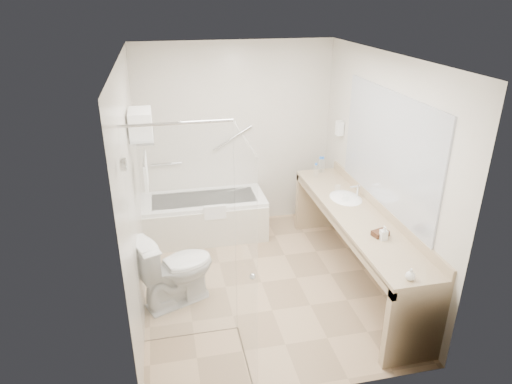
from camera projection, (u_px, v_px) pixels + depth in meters
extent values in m
plane|color=tan|center=(261.00, 282.00, 5.21)|extent=(3.20, 3.20, 0.00)
cube|color=white|center=(263.00, 56.00, 4.20)|extent=(2.60, 3.20, 0.10)
cube|color=beige|center=(236.00, 137.00, 6.13)|extent=(2.60, 0.10, 2.50)
cube|color=beige|center=(311.00, 265.00, 3.27)|extent=(2.60, 0.10, 2.50)
cube|color=beige|center=(132.00, 192.00, 4.45)|extent=(0.10, 3.20, 2.50)
cube|color=beige|center=(379.00, 172.00, 4.95)|extent=(0.10, 3.20, 2.50)
cube|color=white|center=(205.00, 217.00, 6.12)|extent=(1.60, 0.70, 0.55)
cube|color=beige|center=(208.00, 231.00, 5.81)|extent=(1.60, 0.02, 0.50)
cube|color=white|center=(215.00, 212.00, 5.73)|extent=(0.28, 0.06, 0.18)
cylinder|color=silver|center=(166.00, 164.00, 6.04)|extent=(0.40, 0.03, 0.03)
cylinder|color=silver|center=(233.00, 138.00, 6.09)|extent=(0.53, 0.03, 0.33)
cube|color=silver|center=(185.00, 240.00, 3.99)|extent=(0.90, 0.01, 2.10)
cube|color=silver|center=(245.00, 261.00, 3.68)|extent=(0.02, 0.90, 2.10)
cylinder|color=silver|center=(177.00, 123.00, 3.57)|extent=(0.90, 0.02, 0.02)
sphere|color=silver|center=(253.00, 277.00, 3.57)|extent=(0.05, 0.05, 0.05)
cylinder|color=silver|center=(123.00, 165.00, 3.15)|extent=(0.04, 0.10, 0.10)
cube|color=silver|center=(142.00, 137.00, 4.61)|extent=(0.24, 0.55, 0.02)
cylinder|color=silver|center=(144.00, 157.00, 4.70)|extent=(0.02, 0.55, 0.02)
cube|color=white|center=(146.00, 172.00, 4.76)|extent=(0.03, 0.42, 0.32)
cube|color=white|center=(141.00, 131.00, 4.59)|extent=(0.22, 0.40, 0.08)
cube|color=white|center=(141.00, 123.00, 4.55)|extent=(0.22, 0.40, 0.08)
cube|color=white|center=(140.00, 114.00, 4.52)|extent=(0.22, 0.40, 0.08)
cube|color=tan|center=(357.00, 215.00, 4.94)|extent=(0.55, 2.70, 0.05)
cube|color=tan|center=(380.00, 207.00, 4.96)|extent=(0.03, 2.70, 0.10)
cube|color=tan|center=(335.00, 222.00, 4.91)|extent=(0.04, 2.70, 0.08)
cube|color=tan|center=(414.00, 326.00, 3.94)|extent=(0.55, 0.08, 0.80)
cube|color=tan|center=(316.00, 201.00, 6.28)|extent=(0.55, 0.08, 0.80)
ellipsoid|color=white|center=(345.00, 200.00, 5.30)|extent=(0.40, 0.52, 0.14)
cylinder|color=silver|center=(358.00, 190.00, 5.28)|extent=(0.03, 0.03, 0.14)
cube|color=#A7ABB3|center=(387.00, 150.00, 4.69)|extent=(0.02, 2.00, 1.20)
cube|color=white|center=(340.00, 128.00, 5.80)|extent=(0.08, 0.10, 0.18)
imported|color=white|center=(176.00, 269.00, 4.74)|extent=(0.94, 0.74, 0.81)
cube|color=#472A19|center=(380.00, 233.00, 4.46)|extent=(0.18, 0.14, 0.05)
imported|color=white|center=(383.00, 236.00, 4.39)|extent=(0.07, 0.15, 0.07)
imported|color=white|center=(410.00, 275.00, 3.78)|extent=(0.11, 0.13, 0.08)
cylinder|color=silver|center=(316.00, 171.00, 5.84)|extent=(0.06, 0.06, 0.17)
cylinder|color=blue|center=(316.00, 164.00, 5.81)|extent=(0.03, 0.03, 0.02)
cylinder|color=silver|center=(320.00, 165.00, 6.01)|extent=(0.07, 0.07, 0.18)
cylinder|color=blue|center=(321.00, 158.00, 5.97)|extent=(0.03, 0.03, 0.03)
cylinder|color=silver|center=(323.00, 165.00, 6.02)|extent=(0.06, 0.06, 0.18)
cylinder|color=blue|center=(323.00, 158.00, 5.97)|extent=(0.03, 0.03, 0.03)
cylinder|color=silver|center=(345.00, 198.00, 5.16)|extent=(0.08, 0.08, 0.09)
cylinder|color=silver|center=(337.00, 189.00, 5.42)|extent=(0.09, 0.09, 0.09)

